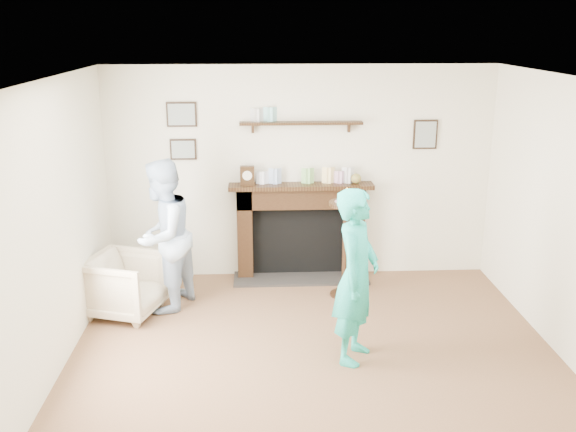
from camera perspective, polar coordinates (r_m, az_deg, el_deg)
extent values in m
plane|color=brown|center=(5.66, 2.77, -14.46)|extent=(5.00, 5.00, 0.00)
cube|color=#EFE7CA|center=(7.53, 1.11, 3.82)|extent=(4.50, 0.04, 2.50)
cube|color=#EFE7CA|center=(5.40, -21.56, -2.63)|extent=(0.04, 5.00, 2.50)
cube|color=white|center=(4.87, 3.19, 11.62)|extent=(4.50, 5.00, 0.04)
cube|color=black|center=(7.61, -3.84, -1.56)|extent=(0.18, 0.20, 1.10)
cube|color=black|center=(7.69, 6.04, -1.41)|extent=(0.18, 0.20, 1.10)
cube|color=black|center=(7.50, 1.15, 1.64)|extent=(1.50, 0.20, 0.24)
cube|color=black|center=(7.72, 1.09, -2.17)|extent=(1.14, 0.06, 0.86)
cube|color=#2C2927|center=(7.69, 1.16, -5.56)|extent=(1.60, 0.44, 0.03)
cube|color=black|center=(7.43, 1.17, 2.66)|extent=(1.68, 0.26, 0.05)
cube|color=black|center=(7.34, 1.17, 8.25)|extent=(1.40, 0.15, 0.03)
cube|color=black|center=(7.42, -9.44, 8.90)|extent=(0.34, 0.03, 0.28)
cube|color=black|center=(7.48, -9.30, 5.87)|extent=(0.30, 0.03, 0.24)
cube|color=black|center=(7.66, 12.10, 7.11)|extent=(0.28, 0.03, 0.34)
cube|color=black|center=(7.38, -3.64, 3.61)|extent=(0.16, 0.09, 0.22)
cylinder|color=silver|center=(7.34, -3.65, 3.60)|extent=(0.11, 0.01, 0.11)
sphere|color=green|center=(7.48, 6.08, 3.33)|extent=(0.12, 0.12, 0.12)
imported|color=tan|center=(7.05, -14.09, -8.39)|extent=(0.89, 0.88, 0.65)
imported|color=silver|center=(7.10, -10.72, -7.98)|extent=(0.86, 0.96, 1.62)
imported|color=#20B8A0|center=(6.05, 5.86, -12.36)|extent=(0.59, 0.69, 1.59)
cylinder|color=black|center=(7.30, 5.01, -6.92)|extent=(0.32, 0.32, 0.02)
cylinder|color=black|center=(7.11, 5.12, -3.04)|extent=(0.07, 0.07, 1.03)
cylinder|color=black|center=(6.94, 5.23, 1.09)|extent=(0.39, 0.39, 0.03)
cylinder|color=silver|center=(6.94, 5.24, 1.26)|extent=(0.26, 0.26, 0.01)
cylinder|color=white|center=(6.93, 5.25, 1.58)|extent=(0.21, 0.21, 0.07)
cylinder|color=beige|center=(6.91, 5.26, 2.11)|extent=(0.01, 0.01, 0.06)
sphere|color=orange|center=(6.90, 5.27, 2.42)|extent=(0.02, 0.02, 0.02)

